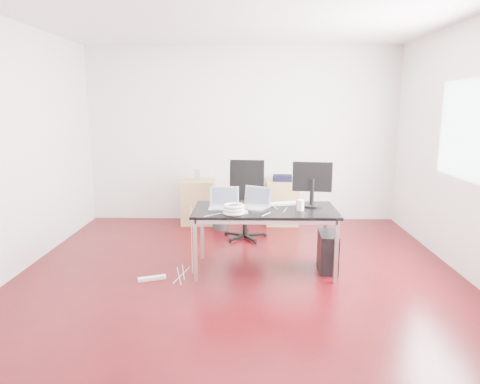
{
  "coord_description": "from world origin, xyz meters",
  "views": [
    {
      "loc": [
        0.1,
        -4.49,
        1.87
      ],
      "look_at": [
        0.0,
        0.55,
        0.85
      ],
      "focal_mm": 32.0,
      "sensor_mm": 36.0,
      "label": 1
    }
  ],
  "objects_px": {
    "desk": "(265,213)",
    "filing_cabinet_left": "(198,202)",
    "office_chair": "(246,196)",
    "pc_tower": "(328,251)",
    "filing_cabinet_right": "(282,202)"
  },
  "relations": [
    {
      "from": "desk",
      "to": "pc_tower",
      "type": "bearing_deg",
      "value": 2.51
    },
    {
      "from": "office_chair",
      "to": "filing_cabinet_right",
      "type": "distance_m",
      "value": 0.97
    },
    {
      "from": "office_chair",
      "to": "filing_cabinet_right",
      "type": "bearing_deg",
      "value": 57.81
    },
    {
      "from": "office_chair",
      "to": "pc_tower",
      "type": "xyz_separation_m",
      "value": [
        0.96,
        -1.27,
        -0.39
      ]
    },
    {
      "from": "office_chair",
      "to": "filing_cabinet_left",
      "type": "xyz_separation_m",
      "value": [
        -0.77,
        0.73,
        -0.26
      ]
    },
    {
      "from": "desk",
      "to": "filing_cabinet_left",
      "type": "distance_m",
      "value": 2.29
    },
    {
      "from": "filing_cabinet_right",
      "to": "pc_tower",
      "type": "distance_m",
      "value": 2.04
    },
    {
      "from": "desk",
      "to": "filing_cabinet_right",
      "type": "xyz_separation_m",
      "value": [
        0.35,
        2.03,
        -0.33
      ]
    },
    {
      "from": "office_chair",
      "to": "filing_cabinet_left",
      "type": "distance_m",
      "value": 1.1
    },
    {
      "from": "desk",
      "to": "office_chair",
      "type": "height_order",
      "value": "office_chair"
    },
    {
      "from": "filing_cabinet_right",
      "to": "pc_tower",
      "type": "xyz_separation_m",
      "value": [
        0.38,
        -2.0,
        -0.13
      ]
    },
    {
      "from": "office_chair",
      "to": "filing_cabinet_left",
      "type": "relative_size",
      "value": 1.54
    },
    {
      "from": "desk",
      "to": "filing_cabinet_right",
      "type": "height_order",
      "value": "desk"
    },
    {
      "from": "desk",
      "to": "filing_cabinet_left",
      "type": "relative_size",
      "value": 2.29
    },
    {
      "from": "desk",
      "to": "filing_cabinet_left",
      "type": "height_order",
      "value": "desk"
    }
  ]
}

